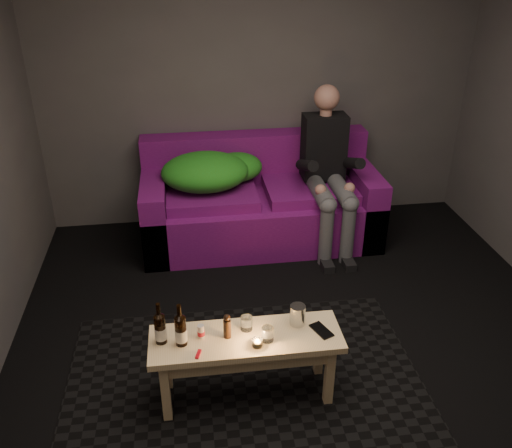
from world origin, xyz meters
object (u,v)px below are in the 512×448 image
Objects in this scene: steel_cup at (298,315)px; person at (328,167)px; beer_bottle_a at (160,328)px; coffee_table at (246,347)px; sofa at (259,204)px; beer_bottle_b at (181,330)px.

person is at bearing 70.05° from steel_cup.
person is at bearing 51.47° from beer_bottle_a.
person is at bearing 62.42° from coffee_table.
steel_cup is at bearing -91.70° from sofa.
person is 5.19× the size of beer_bottle_b.
person reaches higher than beer_bottle_b.
beer_bottle_b is 2.11× the size of steel_cup.
beer_bottle_a is at bearing -113.49° from sofa.
person is at bearing 54.25° from beer_bottle_b.
sofa is 1.93m from steel_cup.
person is at bearing -16.45° from sofa.
beer_bottle_a is at bearing 163.68° from beer_bottle_b.
coffee_table is 4.22× the size of beer_bottle_a.
beer_bottle_b is (-1.32, -1.84, -0.17)m from person.
beer_bottle_a is at bearing 177.52° from coffee_table.
beer_bottle_a is at bearing -176.22° from steel_cup.
beer_bottle_a is (-1.44, -1.80, -0.17)m from person.
coffee_table is (-0.38, -2.00, 0.05)m from sofa.
sofa is 16.44× the size of steel_cup.
sofa is at bearing 88.30° from steel_cup.
steel_cup is (0.80, 0.05, -0.03)m from beer_bottle_a.
coffee_table is 4.16× the size of beer_bottle_b.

